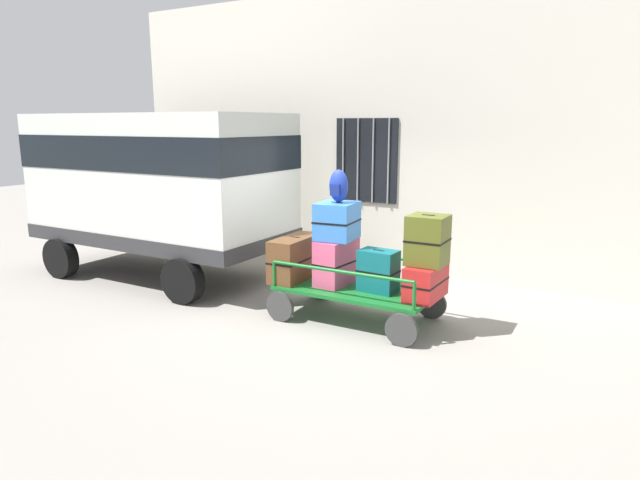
{
  "coord_description": "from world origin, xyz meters",
  "views": [
    {
      "loc": [
        3.49,
        -6.7,
        2.66
      ],
      "look_at": [
        -0.23,
        -0.17,
        1.07
      ],
      "focal_mm": 30.97,
      "sensor_mm": 36.0,
      "label": 1
    }
  ],
  "objects_px": {
    "luggage_cart": "(356,293)",
    "suitcase_midright_bottom": "(426,281)",
    "suitcase_center_bottom": "(378,271)",
    "suitcase_midleft_bottom": "(336,262)",
    "backpack": "(338,186)",
    "van": "(159,178)",
    "suitcase_midleft_middle": "(337,221)",
    "suitcase_left_bottom": "(295,258)",
    "suitcase_midright_middle": "(428,240)"
  },
  "relations": [
    {
      "from": "luggage_cart",
      "to": "suitcase_midright_bottom",
      "type": "distance_m",
      "value": 1.02
    },
    {
      "from": "suitcase_midright_bottom",
      "to": "suitcase_center_bottom",
      "type": "bearing_deg",
      "value": -177.03
    },
    {
      "from": "suitcase_midleft_bottom",
      "to": "backpack",
      "type": "relative_size",
      "value": 1.55
    },
    {
      "from": "van",
      "to": "suitcase_midleft_bottom",
      "type": "bearing_deg",
      "value": -5.96
    },
    {
      "from": "suitcase_midleft_middle",
      "to": "suitcase_left_bottom",
      "type": "bearing_deg",
      "value": -175.34
    },
    {
      "from": "suitcase_midright_middle",
      "to": "backpack",
      "type": "height_order",
      "value": "backpack"
    },
    {
      "from": "luggage_cart",
      "to": "suitcase_midright_bottom",
      "type": "bearing_deg",
      "value": 0.97
    },
    {
      "from": "luggage_cart",
      "to": "suitcase_left_bottom",
      "type": "distance_m",
      "value": 1.04
    },
    {
      "from": "luggage_cart",
      "to": "suitcase_midleft_middle",
      "type": "xyz_separation_m",
      "value": [
        -0.32,
        0.03,
        0.98
      ]
    },
    {
      "from": "suitcase_midright_bottom",
      "to": "suitcase_midleft_middle",
      "type": "bearing_deg",
      "value": 179.56
    },
    {
      "from": "suitcase_midright_middle",
      "to": "suitcase_midright_bottom",
      "type": "bearing_deg",
      "value": -90.0
    },
    {
      "from": "van",
      "to": "backpack",
      "type": "xyz_separation_m",
      "value": [
        3.72,
        -0.38,
        0.1
      ]
    },
    {
      "from": "van",
      "to": "suitcase_midleft_middle",
      "type": "height_order",
      "value": "van"
    },
    {
      "from": "suitcase_left_bottom",
      "to": "suitcase_center_bottom",
      "type": "distance_m",
      "value": 1.29
    },
    {
      "from": "suitcase_left_bottom",
      "to": "backpack",
      "type": "relative_size",
      "value": 2.21
    },
    {
      "from": "luggage_cart",
      "to": "backpack",
      "type": "height_order",
      "value": "backpack"
    },
    {
      "from": "luggage_cart",
      "to": "suitcase_midleft_middle",
      "type": "bearing_deg",
      "value": 175.34
    },
    {
      "from": "luggage_cart",
      "to": "suitcase_midleft_bottom",
      "type": "xyz_separation_m",
      "value": [
        -0.32,
        0.01,
        0.4
      ]
    },
    {
      "from": "luggage_cart",
      "to": "suitcase_midleft_bottom",
      "type": "bearing_deg",
      "value": 177.86
    },
    {
      "from": "suitcase_midleft_bottom",
      "to": "suitcase_midright_bottom",
      "type": "height_order",
      "value": "suitcase_midleft_bottom"
    },
    {
      "from": "luggage_cart",
      "to": "backpack",
      "type": "xyz_separation_m",
      "value": [
        -0.3,
        0.01,
        1.45
      ]
    },
    {
      "from": "van",
      "to": "backpack",
      "type": "relative_size",
      "value": 10.24
    },
    {
      "from": "van",
      "to": "backpack",
      "type": "height_order",
      "value": "van"
    },
    {
      "from": "suitcase_left_bottom",
      "to": "suitcase_midright_middle",
      "type": "distance_m",
      "value": 1.99
    },
    {
      "from": "suitcase_midright_middle",
      "to": "suitcase_center_bottom",
      "type": "bearing_deg",
      "value": -176.77
    },
    {
      "from": "suitcase_left_bottom",
      "to": "suitcase_midleft_middle",
      "type": "height_order",
      "value": "suitcase_midleft_middle"
    },
    {
      "from": "van",
      "to": "suitcase_center_bottom",
      "type": "height_order",
      "value": "van"
    },
    {
      "from": "suitcase_midleft_bottom",
      "to": "suitcase_midright_bottom",
      "type": "relative_size",
      "value": 0.95
    },
    {
      "from": "suitcase_midright_middle",
      "to": "backpack",
      "type": "xyz_separation_m",
      "value": [
        -1.27,
        -0.0,
        0.61
      ]
    },
    {
      "from": "luggage_cart",
      "to": "suitcase_left_bottom",
      "type": "relative_size",
      "value": 2.24
    },
    {
      "from": "van",
      "to": "suitcase_midleft_middle",
      "type": "bearing_deg",
      "value": -5.74
    },
    {
      "from": "suitcase_midleft_middle",
      "to": "backpack",
      "type": "xyz_separation_m",
      "value": [
        0.03,
        -0.01,
        0.48
      ]
    },
    {
      "from": "suitcase_midright_bottom",
      "to": "suitcase_midright_middle",
      "type": "xyz_separation_m",
      "value": [
        0.0,
        0.0,
        0.54
      ]
    },
    {
      "from": "suitcase_center_bottom",
      "to": "suitcase_midright_bottom",
      "type": "distance_m",
      "value": 0.65
    },
    {
      "from": "suitcase_midleft_bottom",
      "to": "suitcase_midright_middle",
      "type": "height_order",
      "value": "suitcase_midright_middle"
    },
    {
      "from": "backpack",
      "to": "suitcase_midright_middle",
      "type": "bearing_deg",
      "value": 0.2
    },
    {
      "from": "suitcase_midleft_bottom",
      "to": "backpack",
      "type": "xyz_separation_m",
      "value": [
        0.03,
        0.0,
        1.05
      ]
    },
    {
      "from": "suitcase_left_bottom",
      "to": "suitcase_midright_middle",
      "type": "relative_size",
      "value": 1.53
    },
    {
      "from": "suitcase_midright_middle",
      "to": "backpack",
      "type": "relative_size",
      "value": 1.45
    },
    {
      "from": "luggage_cart",
      "to": "suitcase_midright_middle",
      "type": "height_order",
      "value": "suitcase_midright_middle"
    },
    {
      "from": "suitcase_midleft_middle",
      "to": "van",
      "type": "bearing_deg",
      "value": 174.26
    },
    {
      "from": "luggage_cart",
      "to": "van",
      "type": "bearing_deg",
      "value": 174.34
    },
    {
      "from": "suitcase_midleft_bottom",
      "to": "suitcase_midright_middle",
      "type": "bearing_deg",
      "value": 0.32
    },
    {
      "from": "suitcase_midright_bottom",
      "to": "suitcase_midright_middle",
      "type": "height_order",
      "value": "suitcase_midright_middle"
    },
    {
      "from": "van",
      "to": "suitcase_left_bottom",
      "type": "xyz_separation_m",
      "value": [
        3.05,
        -0.42,
        -0.96
      ]
    },
    {
      "from": "backpack",
      "to": "suitcase_center_bottom",
      "type": "bearing_deg",
      "value": -2.95
    },
    {
      "from": "suitcase_left_bottom",
      "to": "suitcase_center_bottom",
      "type": "xyz_separation_m",
      "value": [
        1.29,
        0.01,
        -0.02
      ]
    },
    {
      "from": "suitcase_left_bottom",
      "to": "backpack",
      "type": "distance_m",
      "value": 1.26
    },
    {
      "from": "luggage_cart",
      "to": "backpack",
      "type": "relative_size",
      "value": 4.96
    },
    {
      "from": "suitcase_midright_middle",
      "to": "suitcase_midleft_bottom",
      "type": "bearing_deg",
      "value": -179.68
    }
  ]
}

